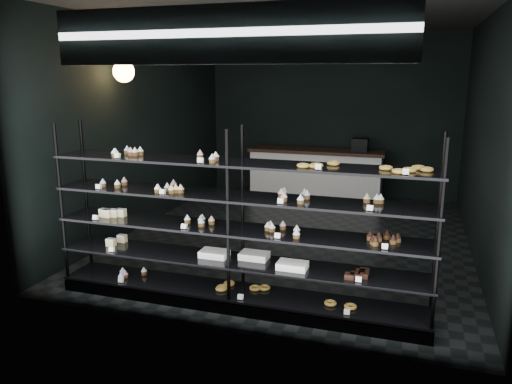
% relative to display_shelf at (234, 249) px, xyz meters
% --- Properties ---
extents(room, '(5.01, 6.01, 3.20)m').
position_rel_display_shelf_xyz_m(room, '(0.09, 2.45, 0.97)').
color(room, black).
rests_on(room, ground).
extents(display_shelf, '(4.00, 0.50, 1.91)m').
position_rel_display_shelf_xyz_m(display_shelf, '(0.00, 0.00, 0.00)').
color(display_shelf, black).
rests_on(display_shelf, room).
extents(signage, '(3.30, 0.05, 0.50)m').
position_rel_display_shelf_xyz_m(signage, '(0.09, -0.48, 2.12)').
color(signage, '#0C1B3D').
rests_on(signage, room).
extents(pendant_lamp, '(0.29, 0.29, 0.87)m').
position_rel_display_shelf_xyz_m(pendant_lamp, '(-2.11, 1.46, 1.82)').
color(pendant_lamp, black).
rests_on(pendant_lamp, room).
extents(service_counter, '(2.64, 0.65, 1.23)m').
position_rel_display_shelf_xyz_m(service_counter, '(-0.08, 4.95, -0.13)').
color(service_counter, silver).
rests_on(service_counter, room).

